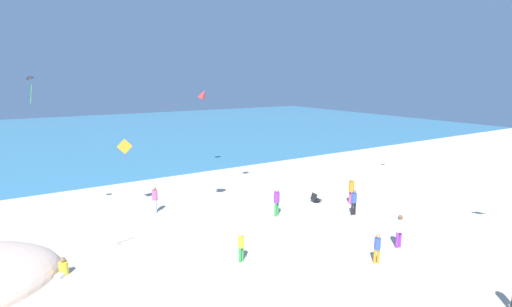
% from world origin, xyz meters
% --- Properties ---
extents(ground_plane, '(120.00, 120.00, 0.00)m').
position_xyz_m(ground_plane, '(0.00, 10.00, 0.00)').
color(ground_plane, beige).
extents(ocean_water, '(120.00, 60.00, 0.05)m').
position_xyz_m(ocean_water, '(0.00, 51.48, 0.03)').
color(ocean_water, teal).
rests_on(ocean_water, ground_plane).
extents(beach_chair_near_camera, '(0.63, 0.63, 0.63)m').
position_xyz_m(beach_chair_near_camera, '(7.05, 9.98, 0.28)').
color(beach_chair_near_camera, black).
rests_on(beach_chair_near_camera, ground_plane).
extents(person_0, '(0.38, 0.38, 1.38)m').
position_xyz_m(person_0, '(3.86, 2.21, 0.80)').
color(person_0, orange).
rests_on(person_0, ground_plane).
extents(person_2, '(0.45, 0.45, 1.65)m').
position_xyz_m(person_2, '(-2.54, 13.69, 0.95)').
color(person_2, white).
rests_on(person_2, ground_plane).
extents(person_3, '(0.43, 0.43, 1.71)m').
position_xyz_m(person_3, '(3.44, 9.32, 0.99)').
color(person_3, green).
rests_on(person_3, ground_plane).
extents(person_4, '(0.37, 0.37, 1.56)m').
position_xyz_m(person_4, '(7.46, 7.01, 0.90)').
color(person_4, black).
rests_on(person_4, ground_plane).
extents(person_5, '(0.35, 0.35, 1.40)m').
position_xyz_m(person_5, '(-1.16, 5.53, 0.81)').
color(person_5, green).
rests_on(person_5, ground_plane).
extents(person_6, '(0.40, 0.40, 1.76)m').
position_xyz_m(person_6, '(8.76, 8.47, 1.02)').
color(person_6, '#D8599E').
rests_on(person_6, ground_plane).
extents(person_7, '(0.66, 0.68, 0.78)m').
position_xyz_m(person_7, '(-8.04, 8.45, 0.29)').
color(person_7, yellow).
rests_on(person_7, ground_plane).
extents(person_8, '(0.35, 0.35, 1.65)m').
position_xyz_m(person_8, '(6.03, 2.73, 0.95)').
color(person_8, purple).
rests_on(person_8, ground_plane).
extents(kite_red, '(1.09, 1.07, 1.43)m').
position_xyz_m(kite_red, '(4.76, 22.57, 6.73)').
color(kite_red, red).
extents(kite_black, '(0.47, 0.48, 1.43)m').
position_xyz_m(kite_black, '(-8.36, 14.37, 8.06)').
color(kite_black, black).
extents(kite_orange, '(0.84, 0.44, 1.28)m').
position_xyz_m(kite_orange, '(-3.78, 15.15, 4.00)').
color(kite_orange, orange).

